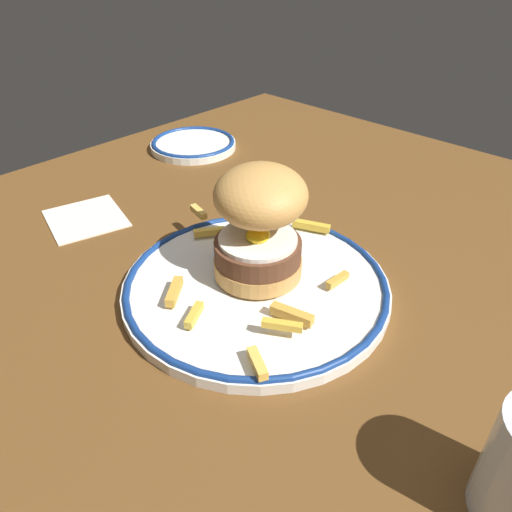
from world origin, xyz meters
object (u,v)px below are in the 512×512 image
dinner_plate (256,284)px  napkin (86,218)px  burger (258,221)px  side_plate (193,144)px

dinner_plate → napkin: bearing=99.6°
dinner_plate → napkin: 28.02cm
dinner_plate → burger: size_ratio=2.04×
dinner_plate → burger: bearing=39.0°
dinner_plate → napkin: dinner_plate is taller
dinner_plate → napkin: size_ratio=2.82×
burger → side_plate: burger is taller
napkin → dinner_plate: bearing=-80.4°
dinner_plate → burger: burger is taller
dinner_plate → side_plate: 42.24cm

